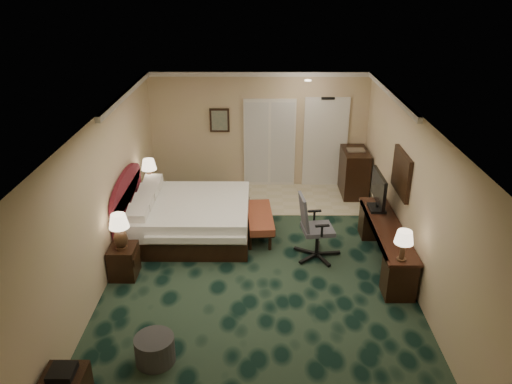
{
  "coord_description": "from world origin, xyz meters",
  "views": [
    {
      "loc": [
        0.01,
        -7.37,
        4.74
      ],
      "look_at": [
        -0.04,
        0.6,
        1.19
      ],
      "focal_mm": 35.0,
      "sensor_mm": 36.0,
      "label": 1
    }
  ],
  "objects_px": {
    "nightstand_near": "(124,261)",
    "nightstand_far": "(153,200)",
    "tv": "(378,192)",
    "bed_bench": "(260,224)",
    "lamp_near": "(120,231)",
    "minibar": "(354,172)",
    "bed": "(192,218)",
    "ottoman": "(155,349)",
    "lamp_far": "(149,173)",
    "desk": "(385,245)",
    "desk_chair": "(318,226)"
  },
  "relations": [
    {
      "from": "nightstand_near",
      "to": "nightstand_far",
      "type": "height_order",
      "value": "nightstand_far"
    },
    {
      "from": "bed_bench",
      "to": "bed",
      "type": "bearing_deg",
      "value": 175.54
    },
    {
      "from": "lamp_far",
      "to": "bed_bench",
      "type": "xyz_separation_m",
      "value": [
        2.28,
        -0.93,
        -0.7
      ]
    },
    {
      "from": "desk_chair",
      "to": "bed",
      "type": "bearing_deg",
      "value": 153.76
    },
    {
      "from": "desk_chair",
      "to": "lamp_far",
      "type": "bearing_deg",
      "value": 145.08
    },
    {
      "from": "lamp_near",
      "to": "tv",
      "type": "xyz_separation_m",
      "value": [
        4.43,
        1.17,
        0.2
      ]
    },
    {
      "from": "tv",
      "to": "minibar",
      "type": "relative_size",
      "value": 0.86
    },
    {
      "from": "nightstand_far",
      "to": "minibar",
      "type": "distance_m",
      "value": 4.53
    },
    {
      "from": "nightstand_near",
      "to": "lamp_near",
      "type": "distance_m",
      "value": 0.59
    },
    {
      "from": "ottoman",
      "to": "desk_chair",
      "type": "bearing_deg",
      "value": 47.96
    },
    {
      "from": "nightstand_near",
      "to": "nightstand_far",
      "type": "relative_size",
      "value": 0.86
    },
    {
      "from": "lamp_far",
      "to": "ottoman",
      "type": "relative_size",
      "value": 1.12
    },
    {
      "from": "lamp_far",
      "to": "desk",
      "type": "distance_m",
      "value": 4.9
    },
    {
      "from": "lamp_near",
      "to": "desk_chair",
      "type": "height_order",
      "value": "desk_chair"
    },
    {
      "from": "lamp_near",
      "to": "minibar",
      "type": "distance_m",
      "value": 5.62
    },
    {
      "from": "nightstand_far",
      "to": "desk_chair",
      "type": "height_order",
      "value": "desk_chair"
    },
    {
      "from": "desk_chair",
      "to": "desk",
      "type": "bearing_deg",
      "value": -17.01
    },
    {
      "from": "nightstand_near",
      "to": "bed",
      "type": "bearing_deg",
      "value": 56.26
    },
    {
      "from": "nightstand_near",
      "to": "tv",
      "type": "bearing_deg",
      "value": 14.37
    },
    {
      "from": "nightstand_far",
      "to": "bed_bench",
      "type": "relative_size",
      "value": 0.48
    },
    {
      "from": "nightstand_near",
      "to": "tv",
      "type": "distance_m",
      "value": 4.65
    },
    {
      "from": "lamp_near",
      "to": "tv",
      "type": "bearing_deg",
      "value": 14.78
    },
    {
      "from": "desk_chair",
      "to": "tv",
      "type": "bearing_deg",
      "value": 16.27
    },
    {
      "from": "nightstand_far",
      "to": "tv",
      "type": "bearing_deg",
      "value": -15.24
    },
    {
      "from": "nightstand_near",
      "to": "lamp_far",
      "type": "relative_size",
      "value": 0.93
    },
    {
      "from": "desk_chair",
      "to": "ottoman",
      "type": "bearing_deg",
      "value": -139.41
    },
    {
      "from": "ottoman",
      "to": "tv",
      "type": "xyz_separation_m",
      "value": [
        3.53,
        3.16,
        0.87
      ]
    },
    {
      "from": "minibar",
      "to": "lamp_far",
      "type": "bearing_deg",
      "value": -166.57
    },
    {
      "from": "bed_bench",
      "to": "tv",
      "type": "bearing_deg",
      "value": -11.88
    },
    {
      "from": "tv",
      "to": "desk_chair",
      "type": "xyz_separation_m",
      "value": [
        -1.13,
        -0.49,
        -0.45
      ]
    },
    {
      "from": "tv",
      "to": "minibar",
      "type": "xyz_separation_m",
      "value": [
        -0.01,
        2.28,
        -0.53
      ]
    },
    {
      "from": "lamp_far",
      "to": "desk",
      "type": "relative_size",
      "value": 0.24
    },
    {
      "from": "ottoman",
      "to": "bed_bench",
      "type": "bearing_deg",
      "value": 68.17
    },
    {
      "from": "nightstand_near",
      "to": "nightstand_far",
      "type": "xyz_separation_m",
      "value": [
        0.04,
        2.34,
        0.04
      ]
    },
    {
      "from": "minibar",
      "to": "ottoman",
      "type": "bearing_deg",
      "value": -122.94
    },
    {
      "from": "nightstand_far",
      "to": "tv",
      "type": "relative_size",
      "value": 0.7
    },
    {
      "from": "tv",
      "to": "ottoman",
      "type": "bearing_deg",
      "value": -138.7
    },
    {
      "from": "lamp_near",
      "to": "ottoman",
      "type": "relative_size",
      "value": 1.18
    },
    {
      "from": "nightstand_near",
      "to": "ottoman",
      "type": "xyz_separation_m",
      "value": [
        0.91,
        -2.02,
        -0.09
      ]
    },
    {
      "from": "lamp_near",
      "to": "minibar",
      "type": "relative_size",
      "value": 0.59
    },
    {
      "from": "lamp_near",
      "to": "minibar",
      "type": "xyz_separation_m",
      "value": [
        4.43,
        3.45,
        -0.33
      ]
    },
    {
      "from": "nightstand_far",
      "to": "ottoman",
      "type": "distance_m",
      "value": 4.45
    },
    {
      "from": "bed_bench",
      "to": "tv",
      "type": "relative_size",
      "value": 1.47
    },
    {
      "from": "bed",
      "to": "bed_bench",
      "type": "height_order",
      "value": "bed"
    },
    {
      "from": "nightstand_near",
      "to": "tv",
      "type": "xyz_separation_m",
      "value": [
        4.44,
        1.14,
        0.78
      ]
    },
    {
      "from": "desk_chair",
      "to": "minibar",
      "type": "xyz_separation_m",
      "value": [
        1.12,
        2.78,
        -0.08
      ]
    },
    {
      "from": "nightstand_far",
      "to": "desk_chair",
      "type": "bearing_deg",
      "value": -27.34
    },
    {
      "from": "lamp_near",
      "to": "desk",
      "type": "distance_m",
      "value": 4.52
    },
    {
      "from": "ottoman",
      "to": "minibar",
      "type": "relative_size",
      "value": 0.5
    },
    {
      "from": "lamp_near",
      "to": "lamp_far",
      "type": "distance_m",
      "value": 2.4
    }
  ]
}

